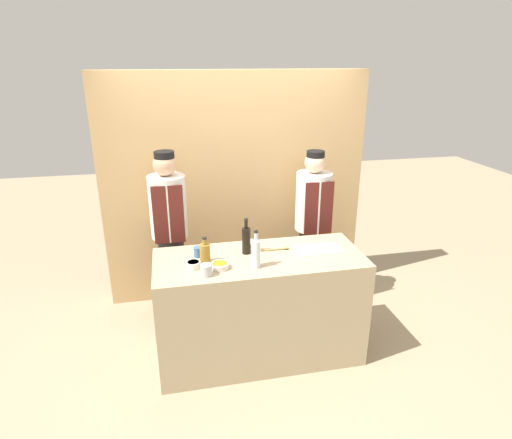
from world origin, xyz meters
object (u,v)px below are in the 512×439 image
sauce_bowl_red (193,265)px  chef_right (312,224)px  chef_left (170,232)px  sauce_bowl_yellow (249,244)px  sauce_bowl_orange (220,265)px  bottle_soy (246,240)px  bottle_clear (256,253)px  cutting_board (319,250)px  cup_steel (206,270)px  cup_blue (198,252)px  wooden_spoon (279,249)px  bottle_vinegar (205,253)px

sauce_bowl_red → chef_right: size_ratio=0.07×
sauce_bowl_red → chef_left: chef_left is taller
sauce_bowl_yellow → sauce_bowl_orange: size_ratio=0.85×
sauce_bowl_orange → bottle_soy: bottle_soy is taller
bottle_clear → chef_left: bearing=125.3°
cutting_board → sauce_bowl_orange: bearing=-170.2°
sauce_bowl_yellow → cup_steel: size_ratio=1.34×
sauce_bowl_orange → chef_right: (1.06, 0.89, -0.08)m
cup_blue → chef_right: size_ratio=0.05×
sauce_bowl_orange → wooden_spoon: bearing=23.9°
bottle_vinegar → cup_blue: 0.14m
cup_blue → cup_steel: bearing=-84.5°
cup_blue → sauce_bowl_orange: bearing=-59.5°
sauce_bowl_yellow → cup_blue: cup_blue is taller
cup_blue → wooden_spoon: cup_blue is taller
sauce_bowl_red → cup_steel: bearing=-58.5°
sauce_bowl_red → bottle_vinegar: bearing=38.2°
sauce_bowl_yellow → cup_blue: 0.46m
bottle_soy → cup_blue: (-0.40, 0.02, -0.08)m
cutting_board → cup_blue: (-1.02, 0.10, 0.03)m
bottle_clear → chef_right: 1.22m
bottle_clear → wooden_spoon: (0.26, 0.27, -0.11)m
bottle_vinegar → chef_left: chef_left is taller
sauce_bowl_red → bottle_clear: bottle_clear is taller
sauce_bowl_yellow → bottle_clear: 0.40m
sauce_bowl_red → chef_left: (-0.17, 0.84, -0.05)m
sauce_bowl_yellow → bottle_vinegar: bottle_vinegar is taller
sauce_bowl_red → chef_right: 1.52m
sauce_bowl_red → bottle_vinegar: size_ratio=0.51×
bottle_clear → sauce_bowl_yellow: bearing=87.7°
sauce_bowl_yellow → cup_steel: bearing=-132.7°
cutting_board → cup_blue: size_ratio=4.34×
cup_blue → bottle_clear: bearing=-33.6°
bottle_clear → chef_left: size_ratio=0.18×
chef_left → chef_right: size_ratio=1.03×
sauce_bowl_yellow → bottle_soy: (-0.04, -0.12, 0.09)m
bottle_vinegar → cup_steel: 0.23m
cup_steel → bottle_soy: bearing=41.9°
sauce_bowl_orange → bottle_vinegar: 0.17m
wooden_spoon → chef_right: chef_right is taller
sauce_bowl_orange → cup_steel: size_ratio=1.57×
cutting_board → cup_steel: 1.02m
cup_blue → chef_right: 1.37m
sauce_bowl_yellow → sauce_bowl_red: 0.58m
cup_steel → cup_blue: size_ratio=1.07×
cup_steel → wooden_spoon: (0.66, 0.34, -0.03)m
sauce_bowl_orange → bottle_clear: bearing=-7.1°
sauce_bowl_orange → cup_blue: size_ratio=1.68×
sauce_bowl_orange → cutting_board: bearing=9.8°
sauce_bowl_red → wooden_spoon: 0.77m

